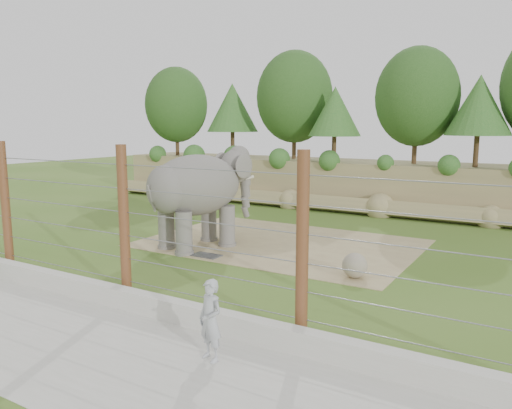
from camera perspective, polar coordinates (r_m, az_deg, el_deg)
The scene contains 10 objects.
ground at distance 16.89m, azimuth -3.52°, elevation -6.29°, with size 90.00×90.00×0.00m, color #42681E.
back_embankment at distance 27.49m, azimuth 12.74°, elevation 7.81°, with size 30.00×5.52×8.77m.
dirt_patch at distance 19.12m, azimuth 2.84°, elevation -4.42°, with size 10.00×7.00×0.02m, color #9B855C.
drain_grate at distance 17.33m, azimuth -5.69°, elevation -5.80°, with size 1.00×0.60×0.03m, color #262628.
elephant at distance 18.30m, azimuth -6.81°, elevation 0.59°, with size 1.90×4.43×3.58m, color #625F59, non-canonical shape.
stone_ball at distance 15.03m, azimuth 11.22°, elevation -6.85°, with size 0.75×0.75×0.75m, color gray.
retaining_wall at distance 13.20m, azimuth -16.10°, elevation -9.95°, with size 26.00×0.35×0.50m, color #BBBAAD.
walkway at distance 12.11m, azimuth -23.16°, elevation -13.34°, with size 26.00×4.00×0.01m, color #BBBAAD.
barrier_fence at distance 13.08m, azimuth -14.84°, elevation -2.13°, with size 20.26×0.26×4.00m.
zookeeper at distance 9.77m, azimuth -5.23°, elevation -13.03°, with size 0.58×0.38×1.59m, color silver.
Camera 1 is at (9.26, -13.40, 4.48)m, focal length 35.00 mm.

